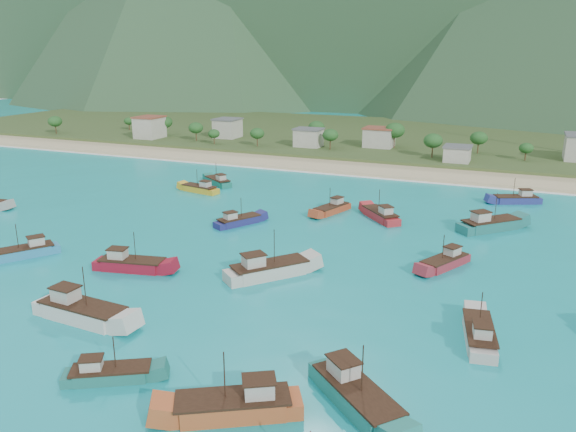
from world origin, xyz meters
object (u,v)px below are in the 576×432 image
at_px(boat_3, 516,200).
at_px(boat_8, 25,252).
at_px(boat_2, 445,263).
at_px(boat_7, 131,265).
at_px(boat_10, 268,270).
at_px(boat_26, 82,312).
at_px(boat_5, 200,189).
at_px(boat_24, 109,375).
at_px(boat_13, 355,396).
at_px(boat_15, 238,222).
at_px(boat_6, 236,407).
at_px(boat_25, 381,216).
at_px(boat_17, 218,182).
at_px(boat_19, 479,335).
at_px(boat_11, 332,209).
at_px(boat_0, 490,225).

distance_m(boat_3, boat_8, 99.84).
bearing_deg(boat_2, boat_8, 45.72).
relative_size(boat_7, boat_10, 0.94).
distance_m(boat_7, boat_8, 19.91).
distance_m(boat_7, boat_26, 16.73).
bearing_deg(boat_5, boat_24, -144.09).
relative_size(boat_5, boat_24, 1.13).
relative_size(boat_8, boat_13, 0.89).
xyz_separation_m(boat_8, boat_15, (24.26, 29.11, -0.08)).
bearing_deg(boat_13, boat_10, -99.92).
height_order(boat_6, boat_24, boat_6).
xyz_separation_m(boat_13, boat_15, (-37.02, 47.19, -0.28)).
xyz_separation_m(boat_3, boat_13, (-12.55, -85.31, 0.21)).
bearing_deg(boat_6, boat_25, -27.70).
height_order(boat_5, boat_7, boat_7).
height_order(boat_6, boat_17, boat_6).
xyz_separation_m(boat_3, boat_26, (-49.24, -81.36, 0.30)).
relative_size(boat_2, boat_24, 1.11).
xyz_separation_m(boat_6, boat_10, (-11.00, 31.47, 0.11)).
bearing_deg(boat_6, boat_15, -2.69).
xyz_separation_m(boat_6, boat_26, (-26.90, 9.77, 0.11)).
relative_size(boat_5, boat_19, 0.94).
bearing_deg(boat_3, boat_26, 125.30).
relative_size(boat_13, boat_26, 0.88).
xyz_separation_m(boat_7, boat_13, (41.46, -19.98, 0.12)).
bearing_deg(boat_13, boat_11, -118.76).
relative_size(boat_8, boat_19, 0.95).
distance_m(boat_5, boat_8, 49.09).
distance_m(boat_6, boat_10, 33.34).
height_order(boat_15, boat_26, boat_26).
bearing_deg(boat_6, boat_0, -44.77).
relative_size(boat_10, boat_19, 1.14).
height_order(boat_7, boat_15, boat_7).
xyz_separation_m(boat_2, boat_19, (6.86, -22.47, 0.06)).
height_order(boat_5, boat_10, boat_10).
distance_m(boat_5, boat_17, 8.52).
bearing_deg(boat_3, boat_25, 110.34).
height_order(boat_5, boat_6, boat_6).
distance_m(boat_2, boat_19, 23.49).
height_order(boat_11, boat_26, boat_26).
distance_m(boat_6, boat_25, 67.26).
relative_size(boat_13, boat_17, 1.19).
height_order(boat_3, boat_10, boat_10).
bearing_deg(boat_25, boat_15, 167.92).
height_order(boat_19, boat_25, boat_25).
xyz_separation_m(boat_15, boat_17, (-20.49, 28.37, 0.02)).
relative_size(boat_2, boat_7, 0.88).
height_order(boat_10, boat_15, boat_10).
height_order(boat_2, boat_25, boat_25).
distance_m(boat_5, boat_26, 66.46).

